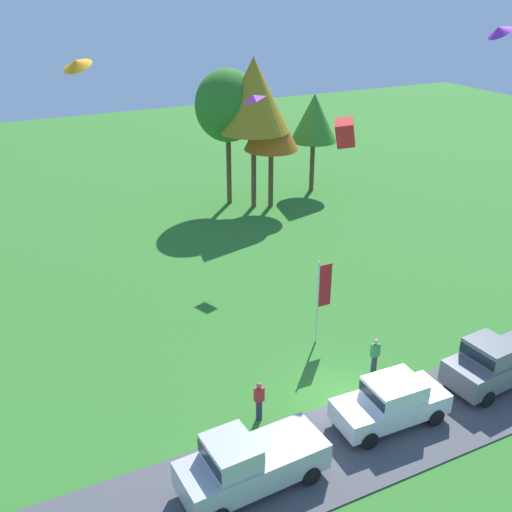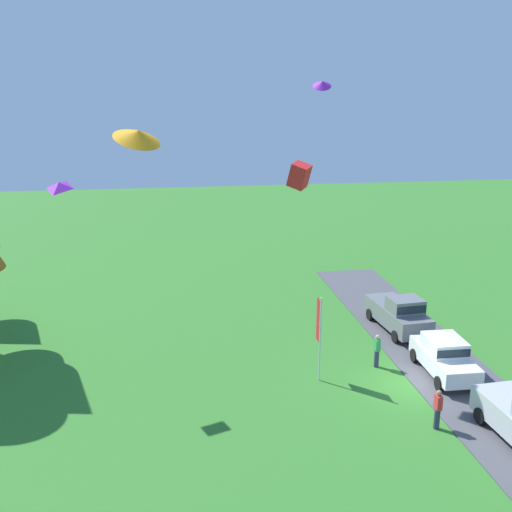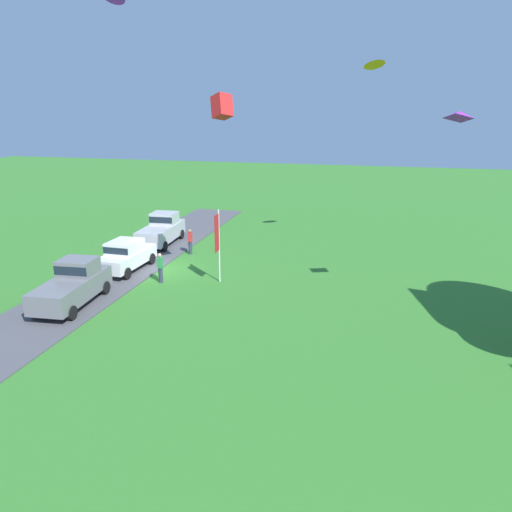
{
  "view_description": "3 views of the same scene",
  "coord_description": "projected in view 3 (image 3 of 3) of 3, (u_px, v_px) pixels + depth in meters",
  "views": [
    {
      "loc": [
        -11.7,
        -15.9,
        15.48
      ],
      "look_at": [
        -0.93,
        5.95,
        4.09
      ],
      "focal_mm": 42.0,
      "sensor_mm": 36.0,
      "label": 1
    },
    {
      "loc": [
        -23.66,
        10.96,
        13.33
      ],
      "look_at": [
        2.84,
        6.83,
        5.79
      ],
      "focal_mm": 42.0,
      "sensor_mm": 36.0,
      "label": 2
    },
    {
      "loc": [
        26.6,
        12.65,
        9.51
      ],
      "look_at": [
        2.93,
        6.61,
        2.19
      ],
      "focal_mm": 35.0,
      "sensor_mm": 36.0,
      "label": 3
    }
  ],
  "objects": [
    {
      "name": "ground_plane",
      "position": [
        163.0,
        269.0,
        30.41
      ],
      "size": [
        120.0,
        120.0,
        0.0
      ],
      "primitive_type": "plane",
      "color": "#337528"
    },
    {
      "name": "pavement_strip",
      "position": [
        128.0,
        266.0,
        30.96
      ],
      "size": [
        36.0,
        4.4,
        0.06
      ],
      "primitive_type": "cube",
      "color": "#4C4C51",
      "rests_on": "ground"
    },
    {
      "name": "car_pickup_near_entrance",
      "position": [
        162.0,
        229.0,
        35.69
      ],
      "size": [
        5.09,
        2.25,
        2.14
      ],
      "color": "#B7B7BC",
      "rests_on": "ground"
    },
    {
      "name": "car_sedan_mid_row",
      "position": [
        126.0,
        254.0,
        29.8
      ],
      "size": [
        4.45,
        2.06,
        1.84
      ],
      "color": "white",
      "rests_on": "ground"
    },
    {
      "name": "car_pickup_by_flagpole",
      "position": [
        73.0,
        284.0,
        24.71
      ],
      "size": [
        5.13,
        2.36,
        2.14
      ],
      "color": "slate",
      "rests_on": "ground"
    },
    {
      "name": "person_watching_sky",
      "position": [
        160.0,
        268.0,
        27.91
      ],
      "size": [
        0.36,
        0.24,
        1.71
      ],
      "color": "#2D334C",
      "rests_on": "ground"
    },
    {
      "name": "person_beside_suv",
      "position": [
        190.0,
        241.0,
        33.34
      ],
      "size": [
        0.36,
        0.24,
        1.71
      ],
      "color": "#2D334C",
      "rests_on": "ground"
    },
    {
      "name": "flag_banner",
      "position": [
        218.0,
        238.0,
        27.32
      ],
      "size": [
        0.71,
        0.08,
        4.15
      ],
      "color": "silver",
      "rests_on": "ground"
    },
    {
      "name": "kite_delta_trailing_tail",
      "position": [
        374.0,
        63.0,
        30.48
      ],
      "size": [
        1.84,
        1.84,
        0.78
      ],
      "primitive_type": "cone",
      "rotation": [
        -0.4,
        0.0,
        2.16
      ],
      "color": "orange"
    },
    {
      "name": "kite_diamond_high_left",
      "position": [
        459.0,
        115.0,
        20.76
      ],
      "size": [
        1.3,
        1.19,
        0.57
      ],
      "primitive_type": "pyramid",
      "rotation": [
        -0.29,
        0.0,
        1.28
      ],
      "color": "purple"
    },
    {
      "name": "kite_box_topmost",
      "position": [
        222.0,
        106.0,
        24.01
      ],
      "size": [
        1.32,
        1.22,
        1.34
      ],
      "primitive_type": "cube",
      "rotation": [
        0.16,
        0.3,
        4.14
      ],
      "color": "red"
    }
  ]
}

